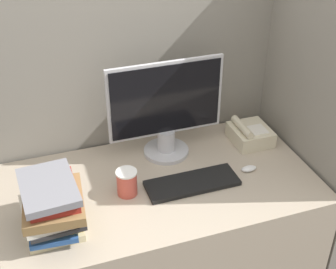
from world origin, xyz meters
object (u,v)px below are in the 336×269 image
object	(u,v)px
coffee_cup	(127,183)
book_stack	(52,206)
mouse	(249,169)
desk_telephone	(250,134)
monitor	(166,112)
keyboard	(192,183)

from	to	relation	value
coffee_cup	book_stack	distance (m)	0.35
mouse	book_stack	world-z (taller)	book_stack
mouse	book_stack	distance (m)	0.91
coffee_cup	desk_telephone	xyz separation A→B (m)	(0.69, 0.20, -0.02)
monitor	book_stack	world-z (taller)	monitor
coffee_cup	book_stack	xyz separation A→B (m)	(-0.32, -0.12, 0.06)
desk_telephone	keyboard	bearing A→B (deg)	-149.69
book_stack	desk_telephone	xyz separation A→B (m)	(1.02, 0.32, -0.07)
monitor	book_stack	xyz separation A→B (m)	(-0.58, -0.36, -0.11)
keyboard	coffee_cup	bearing A→B (deg)	172.81
mouse	desk_telephone	xyz separation A→B (m)	(0.12, 0.23, 0.03)
keyboard	monitor	bearing A→B (deg)	95.71
monitor	desk_telephone	size ratio (longest dim) A/B	2.73
monitor	book_stack	distance (m)	0.69
coffee_cup	monitor	bearing A→B (deg)	43.05
desk_telephone	book_stack	bearing A→B (deg)	-162.58
coffee_cup	book_stack	size ratio (longest dim) A/B	0.38
keyboard	book_stack	distance (m)	0.62
keyboard	mouse	size ratio (longest dim) A/B	5.60
mouse	desk_telephone	bearing A→B (deg)	62.22
coffee_cup	desk_telephone	size ratio (longest dim) A/B	0.59
book_stack	desk_telephone	world-z (taller)	book_stack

